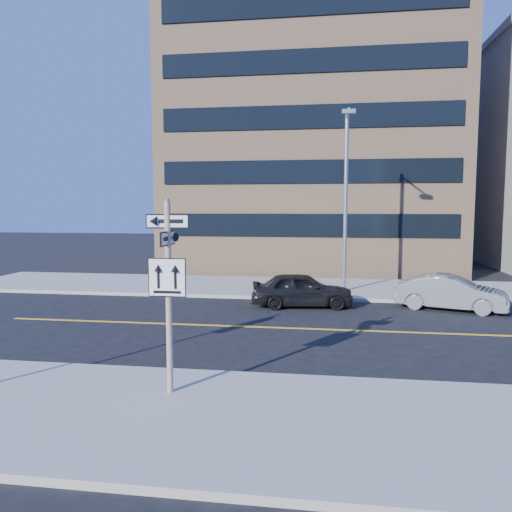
% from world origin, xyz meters
% --- Properties ---
extents(ground, '(120.00, 120.00, 0.00)m').
position_xyz_m(ground, '(0.00, 0.00, 0.00)').
color(ground, black).
rests_on(ground, ground).
extents(sign_pole, '(0.92, 0.92, 4.06)m').
position_xyz_m(sign_pole, '(0.00, -2.51, 2.44)').
color(sign_pole, silver).
rests_on(sign_pole, near_sidewalk).
extents(parked_car_a, '(2.17, 4.27, 1.39)m').
position_xyz_m(parked_car_a, '(2.22, 7.68, 0.70)').
color(parked_car_a, black).
rests_on(parked_car_a, ground).
extents(parked_car_b, '(2.69, 4.40, 1.37)m').
position_xyz_m(parked_car_b, '(8.03, 7.86, 0.68)').
color(parked_car_b, slate).
rests_on(parked_car_b, ground).
extents(streetlight_a, '(0.55, 2.25, 8.00)m').
position_xyz_m(streetlight_a, '(4.00, 10.76, 4.76)').
color(streetlight_a, gray).
rests_on(streetlight_a, far_sidewalk).
extents(building_brick, '(18.00, 18.00, 18.00)m').
position_xyz_m(building_brick, '(2.00, 25.00, 9.00)').
color(building_brick, tan).
rests_on(building_brick, ground).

